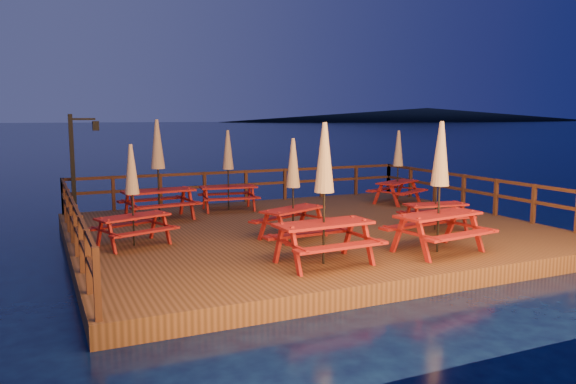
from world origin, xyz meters
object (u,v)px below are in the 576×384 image
object	(u,v)px
picnic_table_0	(324,192)
picnic_table_1	(398,166)
lamp_post	(78,155)
picnic_table_2	(228,169)

from	to	relation	value
picnic_table_0	picnic_table_1	size ratio (longest dim) A/B	1.15
picnic_table_0	lamp_post	bearing A→B (deg)	113.69
lamp_post	picnic_table_1	distance (m)	10.20
picnic_table_0	picnic_table_2	xyz separation A→B (m)	(0.32, 6.97, -0.17)
lamp_post	picnic_table_2	world-z (taller)	lamp_post
lamp_post	picnic_table_2	distance (m)	4.47
lamp_post	picnic_table_2	xyz separation A→B (m)	(4.32, -1.01, -0.49)
picnic_table_0	picnic_table_2	size ratio (longest dim) A/B	1.13
lamp_post	picnic_table_1	xyz separation A→B (m)	(9.98, -2.05, -0.52)
picnic_table_1	picnic_table_2	distance (m)	5.75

